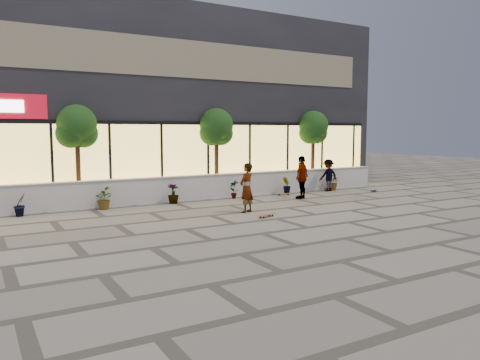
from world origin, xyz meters
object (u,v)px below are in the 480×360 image
tree_mideast (216,129)px  skateboard_right_far (374,189)px  skater_center (247,188)px  tree_midwest (77,129)px  tree_east (313,129)px  skateboard_right_near (284,194)px  skater_right_near (302,177)px  skateboard_center (267,215)px  skater_right_far (328,175)px

tree_mideast → skateboard_right_far: size_ratio=5.01×
skater_center → tree_midwest: bearing=-69.5°
tree_east → skateboard_right_near: size_ratio=5.49×
tree_mideast → skater_right_near: (2.71, -2.74, -2.06)m
skater_right_near → skateboard_center: skater_right_near is taller
skater_right_near → tree_midwest: bearing=-46.8°
tree_mideast → skateboard_center: (-0.99, -5.63, -2.91)m
tree_east → skater_center: bearing=-145.7°
tree_midwest → skater_center: 6.97m
tree_mideast → skateboard_center: 6.41m
tree_midwest → skateboard_right_far: bearing=-10.6°
tree_midwest → skater_right_near: 9.36m
skater_right_far → tree_midwest: bearing=-4.8°
skater_right_far → tree_east: bearing=-94.2°
skater_center → skater_right_far: size_ratio=1.15×
skateboard_right_near → skateboard_center: bearing=-115.1°
tree_midwest → skater_right_near: size_ratio=2.12×
tree_midwest → skateboard_right_near: bearing=-9.8°
skater_right_far → skateboard_right_far: 2.33m
tree_midwest → skater_right_far: size_ratio=2.54×
skater_center → skateboard_right_near: 4.90m
tree_east → skater_center: tree_east is taller
skater_right_near → skater_right_far: skater_right_near is taller
skater_right_far → skateboard_center: bearing=36.0°
skateboard_center → skateboard_right_near: bearing=30.2°
tree_east → skateboard_right_near: 4.35m
tree_east → skater_right_far: size_ratio=2.54×
skater_right_near → skateboard_right_near: (-0.06, 1.24, -0.86)m
skateboard_center → skateboard_right_far: (8.28, 3.14, 0.01)m
skater_center → tree_east: bearing=-172.4°
tree_midwest → skater_right_near: (8.71, -2.74, -2.06)m
tree_midwest → skateboard_center: (5.01, -5.63, -2.91)m
tree_midwest → tree_east: size_ratio=1.00×
tree_east → skateboard_right_near: (-2.85, -1.50, -2.92)m
tree_midwest → tree_east: same height
skater_right_near → skater_center: bearing=-4.4°
tree_east → skateboard_center: bearing=-139.1°
skateboard_right_far → skater_right_near: bearing=143.7°
tree_midwest → skater_right_far: (11.34, -1.40, -2.21)m
skater_right_far → skateboard_right_near: 2.79m
tree_east → skater_right_near: tree_east is taller
skater_center → skateboard_right_far: skater_center is taller
tree_mideast → skater_right_near: bearing=-45.4°
tree_mideast → skater_right_far: (5.34, -1.40, -2.21)m
tree_mideast → skateboard_center: bearing=-100.0°
skateboard_right_near → tree_mideast: bearing=166.8°
tree_mideast → skateboard_right_near: tree_mideast is taller
tree_midwest → tree_east: bearing=0.0°
skateboard_center → skateboard_right_far: 8.86m
skater_right_far → skateboard_center: 7.65m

